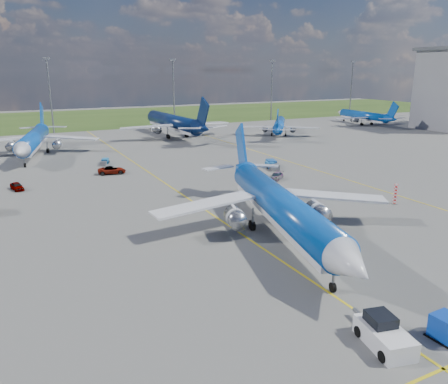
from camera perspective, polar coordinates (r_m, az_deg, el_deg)
name	(u,v)px	position (r m, az deg, el deg)	size (l,w,h in m)	color
ground	(275,257)	(46.65, 6.73, -8.41)	(400.00, 400.00, 0.00)	#5B5B59
grass_strip	(69,119)	(187.81, -19.58, 8.96)	(400.00, 80.00, 0.01)	#2D4719
taxiway_lines	(181,193)	(70.06, -5.67, -0.11)	(60.25, 160.00, 0.02)	gold
floodlight_masts	(115,90)	(149.36, -13.99, 12.74)	(202.20, 0.50, 22.70)	slate
warning_post	(395,194)	(68.33, 21.48, -0.25)	(0.50, 0.50, 3.00)	red
bg_jet_nnw	(35,155)	(109.95, -23.44, 4.43)	(30.58, 40.13, 10.51)	#0B47A7
bg_jet_n	(173,137)	(130.78, -6.61, 7.21)	(35.43, 46.50, 12.18)	#071941
bg_jet_ne	(279,135)	(134.13, 7.18, 7.40)	(25.27, 33.17, 8.69)	#0B47A7
bg_jet_ene	(363,124)	(167.19, 17.64, 8.41)	(25.70, 33.74, 8.84)	#0B47A7
main_airliner	(279,236)	(52.33, 7.24, -5.69)	(31.74, 41.66, 10.91)	#0B47A7
pushback_tug	(384,334)	(34.45, 20.13, -17.02)	(3.29, 6.50, 2.16)	silver
service_car_a	(17,186)	(78.89, -25.43, 0.68)	(1.49, 3.70, 1.26)	#999999
service_car_b	(112,170)	(85.10, -14.44, 2.78)	(2.37, 5.15, 1.43)	#999999
service_car_c	(276,176)	(78.82, 6.85, 2.09)	(1.72, 4.22, 1.23)	#999999
baggage_tug_w	(271,166)	(87.48, 6.20, 3.40)	(2.67, 5.16, 1.12)	#185795
baggage_tug_c	(105,162)	(94.58, -15.32, 3.82)	(2.62, 4.52, 0.99)	#1A649E
baggage_tug_e	(273,164)	(88.75, 6.35, 3.62)	(3.13, 5.82, 1.26)	#174B8F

